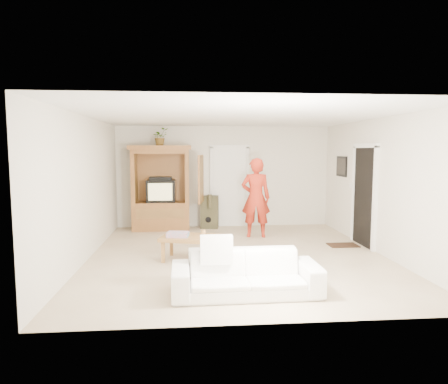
% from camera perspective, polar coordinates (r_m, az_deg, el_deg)
% --- Properties ---
extents(floor, '(6.00, 6.00, 0.00)m').
position_cam_1_polar(floor, '(7.65, 1.88, -9.06)').
color(floor, tan).
rests_on(floor, ground).
extents(ceiling, '(6.00, 6.00, 0.00)m').
position_cam_1_polar(ceiling, '(7.41, 1.95, 10.75)').
color(ceiling, white).
rests_on(ceiling, floor).
extents(wall_back, '(5.50, 0.00, 5.50)m').
position_cam_1_polar(wall_back, '(10.39, -0.04, 2.21)').
color(wall_back, silver).
rests_on(wall_back, floor).
extents(wall_front, '(5.50, 0.00, 5.50)m').
position_cam_1_polar(wall_front, '(4.47, 6.47, -2.87)').
color(wall_front, silver).
rests_on(wall_front, floor).
extents(wall_left, '(0.00, 6.00, 6.00)m').
position_cam_1_polar(wall_left, '(7.60, -19.15, 0.48)').
color(wall_left, silver).
rests_on(wall_left, floor).
extents(wall_right, '(0.00, 6.00, 6.00)m').
position_cam_1_polar(wall_right, '(8.21, 21.35, 0.79)').
color(wall_right, silver).
rests_on(wall_right, floor).
extents(armoire, '(1.82, 1.14, 2.10)m').
position_cam_1_polar(armoire, '(10.07, -8.85, -0.21)').
color(armoire, brown).
rests_on(armoire, floor).
extents(door_back, '(0.85, 0.05, 2.04)m').
position_cam_1_polar(door_back, '(10.40, 0.80, 0.66)').
color(door_back, white).
rests_on(door_back, floor).
extents(doorway_right, '(0.05, 0.90, 2.04)m').
position_cam_1_polar(doorway_right, '(8.76, 19.41, -0.68)').
color(doorway_right, black).
rests_on(doorway_right, floor).
extents(framed_picture, '(0.03, 0.60, 0.48)m').
position_cam_1_polar(framed_picture, '(9.92, 16.47, 3.52)').
color(framed_picture, black).
rests_on(framed_picture, wall_right).
extents(doormat, '(0.60, 0.40, 0.02)m').
position_cam_1_polar(doormat, '(8.77, 16.63, -7.28)').
color(doormat, '#382316').
rests_on(doormat, floor).
extents(plant, '(0.50, 0.49, 0.42)m').
position_cam_1_polar(plant, '(9.99, -9.13, 7.79)').
color(plant, '#4C7238').
rests_on(plant, armoire).
extents(man, '(0.72, 0.52, 1.81)m').
position_cam_1_polar(man, '(9.13, 4.56, -0.82)').
color(man, '#AD2817').
rests_on(man, floor).
extents(sofa, '(2.05, 0.83, 0.59)m').
position_cam_1_polar(sofa, '(5.62, 3.15, -11.51)').
color(sofa, white).
rests_on(sofa, floor).
extents(coffee_table, '(1.31, 0.93, 0.44)m').
position_cam_1_polar(coffee_table, '(7.26, -4.21, -6.77)').
color(coffee_table, olive).
rests_on(coffee_table, floor).
extents(towel, '(0.41, 0.33, 0.08)m').
position_cam_1_polar(towel, '(7.24, -6.61, -6.03)').
color(towel, '#F35152').
rests_on(towel, coffee_table).
extents(candle, '(0.08, 0.08, 0.10)m').
position_cam_1_polar(candle, '(7.29, -2.94, -5.84)').
color(candle, tan).
rests_on(candle, coffee_table).
extents(backpack_black, '(0.39, 0.25, 0.46)m').
position_cam_1_polar(backpack_black, '(10.27, -2.25, -3.86)').
color(backpack_black, black).
rests_on(backpack_black, floor).
extents(backpack_olive, '(0.48, 0.39, 0.83)m').
position_cam_1_polar(backpack_olive, '(10.21, -2.08, -2.87)').
color(backpack_olive, '#47442B').
rests_on(backpack_olive, floor).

